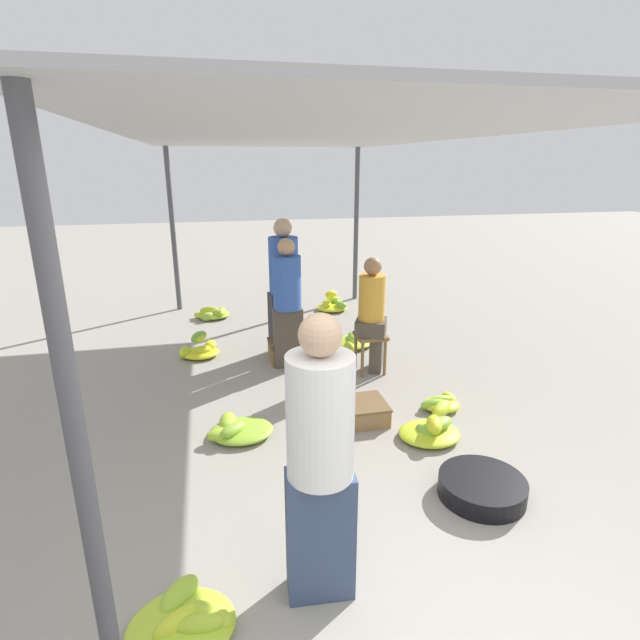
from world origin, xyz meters
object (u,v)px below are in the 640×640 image
basin_black (482,487)px  banana_pile_left_0 (185,621)px  vendor_seated (373,313)px  banana_pile_left_2 (199,349)px  crate_mid (288,351)px  vendor_foreground (320,459)px  crate_near (362,411)px  banana_pile_right_0 (441,405)px  banana_pile_right_1 (431,431)px  stool (370,342)px  shopper_walking_mid (284,285)px  banana_pile_left_3 (213,314)px  banana_pile_left_1 (237,429)px  shopper_walking_far (287,302)px  banana_pile_right_2 (351,342)px  banana_pile_right_3 (333,305)px

basin_black → banana_pile_left_0: size_ratio=1.09×
vendor_seated → banana_pile_left_0: size_ratio=2.34×
banana_pile_left_2 → crate_mid: (1.08, -0.35, 0.01)m
vendor_foreground → crate_near: size_ratio=3.77×
banana_pile_right_0 → banana_pile_right_1: 0.59m
stool → shopper_walking_mid: 1.33m
vendor_foreground → banana_pile_left_3: bearing=95.1°
crate_near → shopper_walking_mid: shopper_walking_mid is taller
banana_pile_left_0 → banana_pile_left_1: (0.39, 1.94, -0.00)m
stool → banana_pile_left_0: 3.68m
banana_pile_left_2 → banana_pile_left_3: size_ratio=0.90×
vendor_seated → banana_pile_left_1: 2.10m
stool → banana_pile_right_1: 1.59m
stool → banana_pile_right_0: 1.19m
shopper_walking_far → banana_pile_right_2: bearing=26.6°
basin_black → banana_pile_left_0: banana_pile_left_0 is taller
vendor_foreground → banana_pile_right_1: bearing=46.3°
banana_pile_left_3 → banana_pile_left_0: bearing=-92.7°
banana_pile_right_1 → crate_near: banana_pile_right_1 is taller
vendor_foreground → crate_near: 2.18m
banana_pile_left_0 → stool: bearing=56.5°
basin_black → crate_near: size_ratio=1.44×
stool → banana_pile_right_0: size_ratio=0.99×
crate_mid → shopper_walking_mid: (0.01, 0.27, 0.78)m
shopper_walking_far → crate_mid: bearing=83.0°
banana_pile_left_0 → shopper_walking_mid: (1.15, 3.91, 0.83)m
banana_pile_right_2 → banana_pile_left_0: bearing=-117.5°
banana_pile_left_1 → banana_pile_right_2: banana_pile_right_2 is taller
banana_pile_left_2 → banana_pile_right_2: bearing=-1.9°
banana_pile_right_1 → banana_pile_right_2: size_ratio=0.81×
crate_near → shopper_walking_far: (-0.47, 1.51, 0.71)m
vendor_seated → crate_near: vendor_seated is taller
banana_pile_right_3 → crate_mid: (-1.09, -2.01, 0.03)m
banana_pile_left_3 → shopper_walking_mid: bearing=-62.5°
vendor_seated → banana_pile_right_2: 1.08m
banana_pile_left_3 → banana_pile_right_0: (2.15, -3.64, -0.01)m
vendor_seated → banana_pile_right_1: vendor_seated is taller
banana_pile_left_3 → banana_pile_right_1: (1.82, -4.12, 0.01)m
crate_mid → shopper_walking_mid: bearing=88.1°
banana_pile_left_0 → banana_pile_left_3: bearing=87.3°
banana_pile_right_3 → crate_near: banana_pile_right_3 is taller
banana_pile_left_2 → banana_pile_left_3: bearing=82.9°
banana_pile_left_1 → basin_black: bearing=-36.7°
crate_near → shopper_walking_far: shopper_walking_far is taller
banana_pile_left_3 → banana_pile_left_2: bearing=-97.1°
banana_pile_right_3 → crate_near: 3.75m
basin_black → shopper_walking_mid: size_ratio=0.37×
vendor_foreground → crate_mid: bearing=83.7°
vendor_foreground → basin_black: vendor_foreground is taller
vendor_seated → banana_pile_left_2: bearing=155.0°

